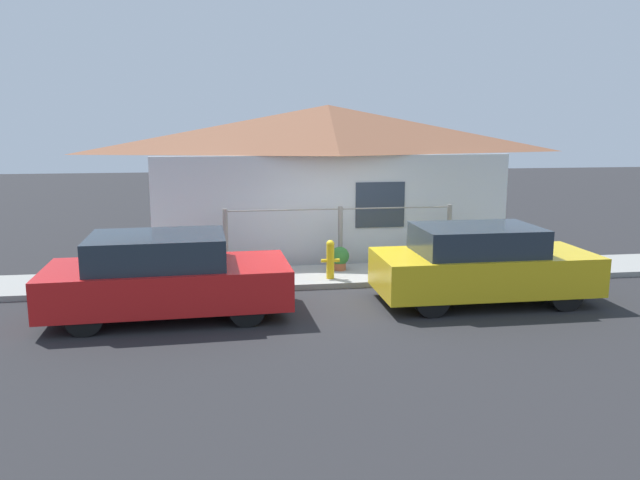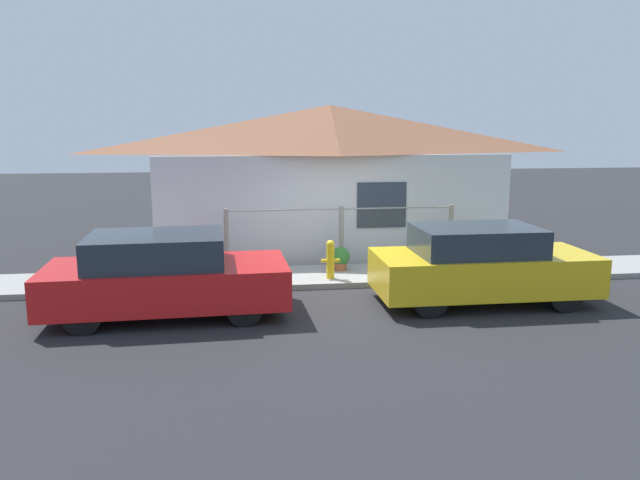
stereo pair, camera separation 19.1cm
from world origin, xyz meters
The scene contains 10 objects.
ground_plane centered at (0.00, 0.00, 0.00)m, with size 60.00×60.00×0.00m, color #262628.
sidewalk centered at (0.00, 0.81, 0.06)m, with size 24.00×1.62×0.11m.
house centered at (0.00, 2.99, 2.78)m, with size 8.28×2.23×3.51m.
fence centered at (0.00, 1.47, 0.80)m, with size 4.90×0.10×1.27m.
car_left centered at (-3.37, -1.23, 0.67)m, with size 3.92×1.89×1.35m.
car_right centered at (2.01, -1.23, 0.68)m, with size 3.76×1.64×1.35m.
fire_hydrant centered at (-0.39, 0.40, 0.51)m, with size 0.36×0.16×0.76m.
potted_plant_near_hydrant centered at (-0.08, 1.07, 0.37)m, with size 0.39×0.39×0.49m.
potted_plant_by_fence centered at (-3.02, 0.97, 0.35)m, with size 0.35×0.35×0.47m.
potted_plant_corner centered at (1.56, 0.91, 0.44)m, with size 0.54×0.54×0.61m.
Camera 2 is at (-2.19, -11.31, 3.10)m, focal length 35.00 mm.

